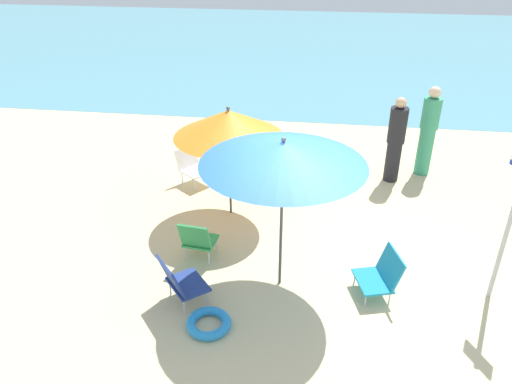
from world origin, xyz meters
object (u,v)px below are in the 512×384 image
at_px(beach_chair_d, 180,281).
at_px(person_a, 396,140).
at_px(umbrella_blue, 283,153).
at_px(umbrella_orange, 228,124).
at_px(beach_chair_c, 192,165).
at_px(person_b, 428,131).
at_px(swim_ring, 209,323).
at_px(beach_chair_b, 381,274).
at_px(beach_chair_a, 198,239).

distance_m(beach_chair_d, person_a, 4.96).
bearing_deg(umbrella_blue, umbrella_orange, 119.67).
height_order(beach_chair_c, person_b, person_b).
distance_m(umbrella_blue, beach_chair_d, 2.09).
bearing_deg(umbrella_orange, person_b, 29.85).
height_order(umbrella_orange, swim_ring, umbrella_orange).
height_order(umbrella_blue, person_b, umbrella_blue).
bearing_deg(umbrella_blue, person_b, 56.73).
bearing_deg(person_a, beach_chair_d, 167.21).
relative_size(beach_chair_b, beach_chair_d, 0.91).
distance_m(umbrella_orange, beach_chair_b, 3.19).
height_order(person_b, swim_ring, person_b).
height_order(umbrella_blue, person_a, umbrella_blue).
relative_size(person_a, person_b, 0.94).
relative_size(beach_chair_a, person_a, 0.43).
xyz_separation_m(beach_chair_d, swim_ring, (0.45, -0.38, -0.30)).
xyz_separation_m(person_b, swim_ring, (-3.21, -4.65, -0.82)).
bearing_deg(umbrella_blue, person_a, 61.57).
height_order(beach_chair_d, swim_ring, beach_chair_d).
bearing_deg(beach_chair_a, swim_ring, -154.59).
height_order(beach_chair_c, beach_chair_d, beach_chair_d).
xyz_separation_m(umbrella_orange, beach_chair_a, (-0.22, -1.38, -1.24)).
distance_m(umbrella_blue, umbrella_orange, 2.03).
bearing_deg(beach_chair_b, umbrella_orange, -53.53).
bearing_deg(umbrella_orange, beach_chair_d, -95.85).
distance_m(beach_chair_c, person_a, 3.78).
xyz_separation_m(umbrella_blue, beach_chair_a, (-1.21, 0.36, -1.58)).
xyz_separation_m(beach_chair_c, beach_chair_d, (0.67, -3.31, 0.02)).
relative_size(umbrella_orange, person_a, 1.16).
distance_m(beach_chair_a, person_a, 4.26).
distance_m(umbrella_orange, beach_chair_c, 1.85).
height_order(umbrella_orange, beach_chair_b, umbrella_orange).
relative_size(beach_chair_c, swim_ring, 1.32).
height_order(person_a, swim_ring, person_a).
bearing_deg(beach_chair_a, person_a, -38.28).
height_order(beach_chair_a, person_a, person_a).
bearing_deg(beach_chair_d, umbrella_orange, 44.19).
distance_m(person_b, swim_ring, 5.71).
relative_size(beach_chair_c, person_b, 0.42).
distance_m(umbrella_blue, swim_ring, 2.26).
bearing_deg(beach_chair_c, umbrella_orange, -9.77).
relative_size(umbrella_blue, beach_chair_d, 2.92).
relative_size(umbrella_blue, beach_chair_c, 2.95).
bearing_deg(beach_chair_a, umbrella_blue, -99.28).
height_order(beach_chair_c, swim_ring, beach_chair_c).
relative_size(umbrella_blue, person_b, 1.24).
xyz_separation_m(umbrella_orange, beach_chair_c, (-0.91, 1.00, -1.26)).
distance_m(beach_chair_a, swim_ring, 1.42).
distance_m(beach_chair_b, person_a, 3.43).
relative_size(beach_chair_b, swim_ring, 1.21).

